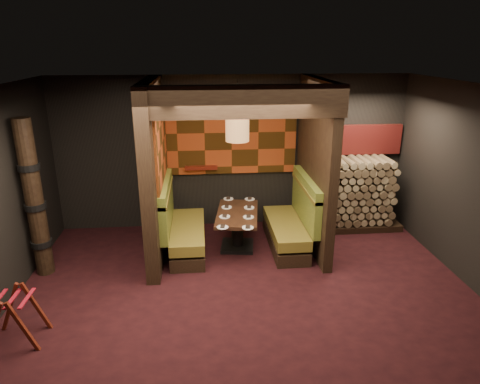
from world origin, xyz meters
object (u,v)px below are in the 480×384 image
object	(u,v)px
totem_column	(34,201)
booth_bench_right	(292,225)
dining_table	(237,225)
pendant_lamp	(237,127)
luggage_rack	(16,315)
booth_bench_left	(182,229)
firewood_stack	(355,193)

from	to	relation	value
totem_column	booth_bench_right	bearing A→B (deg)	7.86
dining_table	pendant_lamp	distance (m)	1.70
booth_bench_right	luggage_rack	world-z (taller)	booth_bench_right
dining_table	booth_bench_left	bearing A→B (deg)	-179.31
dining_table	pendant_lamp	size ratio (longest dim) A/B	1.40
pendant_lamp	booth_bench_left	bearing A→B (deg)	177.67
pendant_lamp	firewood_stack	xyz separation A→B (m)	(2.30, 0.74, -1.44)
luggage_rack	firewood_stack	bearing A→B (deg)	29.41
firewood_stack	dining_table	bearing A→B (deg)	-163.32
booth_bench_right	luggage_rack	distance (m)	4.34
booth_bench_left	pendant_lamp	bearing A→B (deg)	-2.33
totem_column	firewood_stack	xyz separation A→B (m)	(5.33, 1.25, -0.51)
dining_table	pendant_lamp	bearing A→B (deg)	-90.00
booth_bench_right	dining_table	bearing A→B (deg)	179.31
dining_table	firewood_stack	bearing A→B (deg)	16.68
dining_table	firewood_stack	xyz separation A→B (m)	(2.30, 0.69, 0.25)
pendant_lamp	firewood_stack	distance (m)	2.81
totem_column	dining_table	bearing A→B (deg)	10.47
dining_table	luggage_rack	xyz separation A→B (m)	(-2.81, -2.19, -0.08)
booth_bench_right	firewood_stack	xyz separation A→B (m)	(1.35, 0.70, 0.28)
pendant_lamp	firewood_stack	bearing A→B (deg)	17.82
booth_bench_left	totem_column	distance (m)	2.30
booth_bench_left	totem_column	bearing A→B (deg)	-165.25
booth_bench_right	luggage_rack	bearing A→B (deg)	-149.87
booth_bench_left	firewood_stack	size ratio (longest dim) A/B	0.92
booth_bench_right	pendant_lamp	size ratio (longest dim) A/B	1.68
pendant_lamp	dining_table	bearing A→B (deg)	90.00
booth_bench_left	dining_table	distance (m)	0.95
booth_bench_left	booth_bench_right	distance (m)	1.89
booth_bench_left	dining_table	size ratio (longest dim) A/B	1.20
booth_bench_right	firewood_stack	bearing A→B (deg)	27.35
luggage_rack	totem_column	world-z (taller)	totem_column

